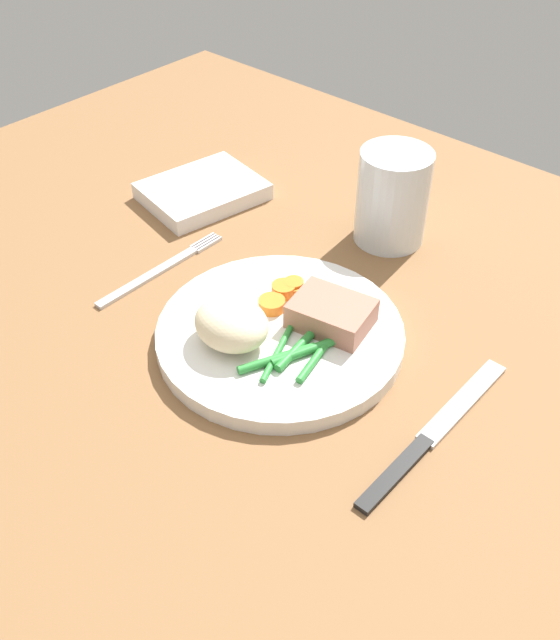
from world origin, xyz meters
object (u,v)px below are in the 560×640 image
object	(u,v)px
meat_portion	(331,313)
fork	(161,269)
knife	(432,434)
dinner_plate	(280,335)
napkin	(203,191)
water_glass	(392,203)

from	to	relation	value
meat_portion	fork	xyz separation A→B (cm)	(-19.76, -3.89, -2.65)
fork	knife	xyz separation A→B (cm)	(33.58, -0.03, -0.00)
dinner_plate	fork	distance (cm)	16.66
napkin	knife	bearing A→B (deg)	-17.72
fork	water_glass	world-z (taller)	water_glass
dinner_plate	water_glass	xyz separation A→B (cm)	(-2.41, 20.82, 3.64)
dinner_plate	water_glass	bearing A→B (deg)	96.61
meat_portion	fork	distance (cm)	20.31
knife	fork	bearing A→B (deg)	-176.65
dinner_plate	knife	distance (cm)	16.95
fork	napkin	bearing A→B (deg)	122.59
water_glass	napkin	world-z (taller)	water_glass
dinner_plate	napkin	world-z (taller)	napkin
dinner_plate	knife	world-z (taller)	dinner_plate
knife	napkin	xyz separation A→B (cm)	(-40.87, 13.06, 0.79)
dinner_plate	napkin	distance (cm)	27.14
napkin	dinner_plate	bearing A→B (deg)	-28.08
water_glass	knife	bearing A→B (deg)	-47.49
dinner_plate	fork	size ratio (longest dim) A/B	1.39
napkin	meat_portion	bearing A→B (deg)	-18.67
dinner_plate	knife	bearing A→B (deg)	-0.97
meat_portion	water_glass	world-z (taller)	water_glass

